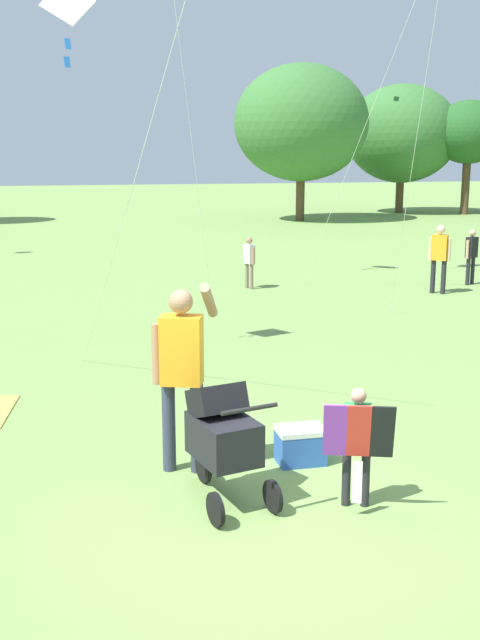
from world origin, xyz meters
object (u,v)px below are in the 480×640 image
Objects in this scene: cooler_box at (300,445)px; child_with_butterfly_kite at (357,437)px; person_kid_running at (471,252)px; person_couple_left at (249,258)px; kite_adult_black at (73,24)px; stroller at (223,432)px; person_adult_flyer at (182,363)px; person_sitting_far at (439,253)px.

child_with_butterfly_kite is at bearing -80.34° from cooler_box.
child_with_butterfly_kite is 0.85× the size of person_kid_running.
child_with_butterfly_kite is 0.93× the size of person_couple_left.
kite_adult_black reaches higher than person_couple_left.
stroller is 0.22× the size of kite_adult_black.
person_adult_flyer is 10.16m from person_sitting_far.
child_with_butterfly_kite is at bearing -67.70° from kite_adult_black.
kite_adult_black is at bearing 112.30° from child_with_butterfly_kite.
person_couple_left reaches higher than child_with_butterfly_kite.
cooler_box is at bearing -64.77° from kite_adult_black.
person_sitting_far is (6.50, 7.81, -0.20)m from person_adult_flyer.
person_sitting_far reaches higher than child_with_butterfly_kite.
child_with_butterfly_kite is 0.20× the size of kite_adult_black.
kite_adult_black is 3.59× the size of person_sitting_far.
person_couple_left is at bearing 56.12° from kite_adult_black.
person_adult_flyer is 0.84m from stroller.
person_sitting_far reaches higher than cooler_box.
stroller is 1.16m from cooler_box.
kite_adult_black reaches higher than person_adult_flyer.
person_adult_flyer is at bearing -79.07° from kite_adult_black.
stroller is at bearing -71.38° from person_adult_flyer.
kite_adult_black is 9.01m from person_sitting_far.
kite_adult_black is 6.13m from cooler_box.
child_with_butterfly_kite is at bearing -19.93° from stroller.
person_sitting_far is 9.56m from cooler_box.
person_couple_left reaches higher than stroller.
person_sitting_far reaches higher than stroller.
child_with_butterfly_kite is 1.12m from cooler_box.
cooler_box is at bearing -3.26° from person_adult_flyer.
person_sitting_far reaches higher than person_kid_running.
person_kid_running is at bearing -6.74° from person_couple_left.
person_sitting_far is at bearing 50.25° from person_adult_flyer.
child_with_butterfly_kite is 11.64m from person_kid_running.
person_adult_flyer is 11.58m from person_kid_running.
person_sitting_far is at bearing 28.38° from kite_adult_black.
person_adult_flyer is at bearing 140.15° from child_with_butterfly_kite.
person_adult_flyer is 3.99× the size of cooler_box.
person_kid_running is 10.93m from cooler_box.
person_adult_flyer is 1.27× the size of person_sitting_far.
person_sitting_far is 1.46m from person_kid_running.
stroller is 10.25m from person_couple_left.
person_sitting_far is (7.25, 3.92, -3.63)m from kite_adult_black.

